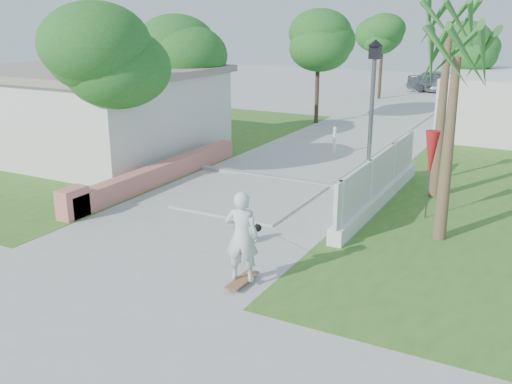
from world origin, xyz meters
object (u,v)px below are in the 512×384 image
Objects in this scene: bollard at (334,140)px; skateboarder at (244,228)px; street_lamp at (371,114)px; dog at (252,233)px; patio_umbrella at (431,155)px; parked_car at (442,82)px.

bollard is 0.40× the size of skateboarder.
skateboarder is (-0.84, -5.78, -1.58)m from street_lamp.
bollard is 1.89× the size of dog.
patio_umbrella is 3.98× the size of dog.
street_lamp is 6.05m from skateboarder.
patio_umbrella is 0.85× the size of skateboarder.
dog is (1.39, -9.07, -0.36)m from bollard.
dog is at bearing -162.29° from parked_car.
bollard is at bearing 120.96° from street_lamp.
bollard is 20.27m from parked_car.
street_lamp is 0.97× the size of parked_car.
street_lamp is 1.93× the size of patio_umbrella.
parked_car is (-4.56, 25.77, -0.90)m from patio_umbrella.
skateboarder is at bearing -98.25° from street_lamp.
dog is (-0.47, 1.21, -0.61)m from skateboarder.
dog is at bearing -106.00° from street_lamp.
skateboarder is 4.68× the size of dog.
bollard is at bearing 122.36° from dog.
parked_car is at bearing 100.04° from patio_umbrella.
bollard is at bearing -94.24° from skateboarder.
skateboarder reaches higher than parked_car.
parked_car is at bearing 89.89° from bollard.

